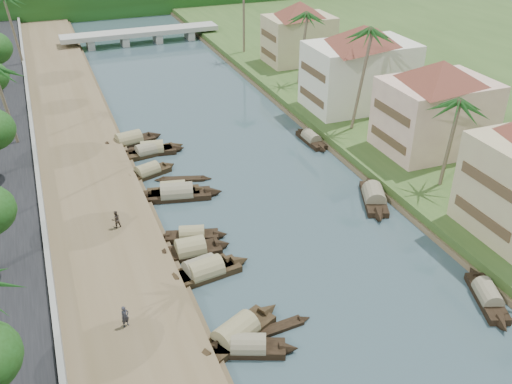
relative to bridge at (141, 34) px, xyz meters
name	(u,v)px	position (x,y,z in m)	size (l,w,h in m)	color
ground	(325,271)	(0.00, -72.00, -1.72)	(220.00, 220.00, 0.00)	#33474D
left_bank	(86,188)	(-16.00, -52.00, -1.32)	(10.00, 180.00, 0.80)	brown
right_bank	(391,133)	(19.00, -52.00, -1.12)	(16.00, 180.00, 1.20)	#304C1E
retaining_wall	(39,187)	(-20.20, -52.00, -0.37)	(0.40, 180.00, 1.10)	gray
bridge	(141,34)	(0.00, 0.00, 0.00)	(28.00, 4.00, 2.40)	#9A9A90
building_mid	(437,105)	(19.99, -58.00, 4.41)	(14.11, 14.11, 9.70)	beige
building_far	(360,66)	(18.99, -44.00, 4.66)	(15.59, 15.59, 10.20)	beige
building_distant	(299,32)	(19.99, -24.00, 4.16)	(12.62, 12.62, 9.20)	tan
sampan_2	(236,335)	(-9.07, -76.52, -1.31)	(8.50, 5.42, 2.27)	black
sampan_3	(248,347)	(-8.66, -77.89, -1.32)	(6.81, 3.85, 1.88)	black
sampan_4	(205,272)	(-8.97, -69.19, -1.31)	(7.96, 2.75, 2.22)	black
sampan_5	(191,250)	(-9.26, -65.98, -1.31)	(7.04, 2.12, 2.23)	black
sampan_6	(200,270)	(-9.27, -68.85, -1.31)	(7.30, 2.85, 2.14)	black
sampan_7	(192,235)	(-8.56, -63.88, -1.32)	(6.40, 2.96, 1.75)	black
sampan_8	(173,192)	(-8.20, -55.97, -1.31)	(7.27, 3.17, 2.20)	black
sampan_9	(177,194)	(-7.98, -56.55, -1.31)	(9.23, 3.66, 2.28)	black
sampan_10	(148,172)	(-9.67, -51.06, -1.32)	(6.90, 3.64, 1.92)	black
sampan_11	(152,150)	(-8.05, -45.92, -1.31)	(7.47, 2.80, 2.12)	black
sampan_12	(149,152)	(-8.45, -46.19, -1.31)	(8.51, 2.74, 2.02)	black
sampan_13	(129,141)	(-10.03, -42.64, -1.31)	(8.45, 3.28, 2.26)	black
sampan_14	(487,297)	(9.46, -79.54, -1.32)	(3.86, 7.48, 1.86)	black
sampan_15	(374,198)	(9.36, -64.02, -1.30)	(4.91, 8.56, 2.28)	black
sampan_16	(311,139)	(9.75, -49.72, -1.32)	(1.66, 7.19, 1.81)	black
canoe_1	(277,329)	(-6.09, -76.68, -1.62)	(5.38, 1.30, 0.86)	black
canoe_2	(183,179)	(-6.52, -53.28, -1.62)	(5.98, 2.65, 0.87)	black
palm_1	(456,104)	(16.00, -65.24, 7.69)	(3.20, 3.20, 9.95)	brown
palm_2	(363,33)	(15.00, -50.25, 10.56)	(3.20, 3.20, 12.89)	brown
palm_3	(302,16)	(16.00, -33.18, 8.78)	(3.20, 3.20, 11.06)	brown
palm_6	(0,69)	(-22.00, -40.56, 7.98)	(3.20, 3.20, 10.04)	brown
tree_6	(386,59)	(24.00, -42.12, 4.43)	(4.45, 4.45, 6.87)	#4D3A2C
person_near	(125,317)	(-15.81, -73.39, -0.10)	(0.60, 0.39, 1.64)	#27272F
person_far	(116,219)	(-14.39, -60.89, -0.12)	(0.78, 0.61, 1.60)	#392E27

